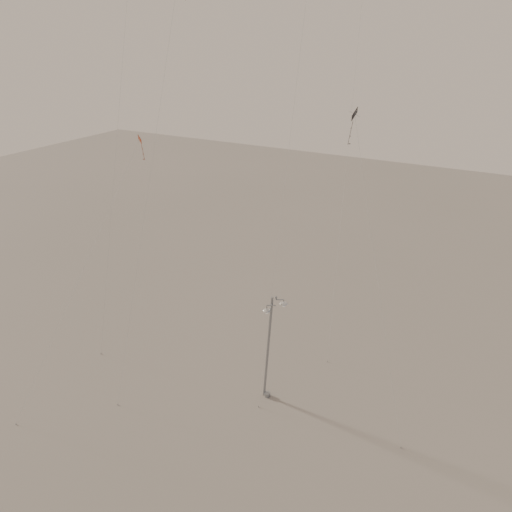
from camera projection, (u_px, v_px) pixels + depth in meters
The scene contains 6 objects.
ground at pixel (184, 435), 32.66m from camera, with size 160.00×160.00×0.00m, color gray.
street_lamp at pixel (270, 345), 34.19m from camera, with size 1.62×1.02×8.40m.
kite_1 at pixel (166, 67), 32.95m from camera, with size 0.61×11.14×28.40m.
kite_3 at pixel (109, 211), 32.58m from camera, with size 4.68×10.29×18.06m.
kite_4 at pixel (364, 189), 28.40m from camera, with size 5.79×2.70×20.35m.
kite_5 at pixel (362, 0), 34.20m from camera, with size 2.02×8.03×34.37m.
Camera 1 is at (16.11, -19.46, 24.26)m, focal length 35.00 mm.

